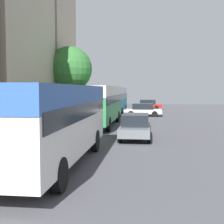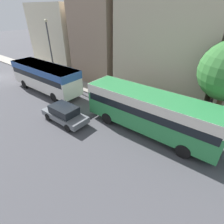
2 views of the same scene
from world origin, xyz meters
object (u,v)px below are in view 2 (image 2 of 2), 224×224
at_px(bus_following, 150,108).
at_px(car_crossing, 65,114).
at_px(bus_lead, 45,75).
at_px(motorcycle_behind_lead, 19,73).

distance_m(bus_following, car_crossing, 7.07).
xyz_separation_m(bus_lead, bus_following, (-0.28, 12.97, 0.05)).
bearing_deg(car_crossing, bus_following, 116.99).
bearing_deg(bus_following, bus_lead, -88.76).
bearing_deg(motorcycle_behind_lead, bus_following, 90.00).
distance_m(bus_lead, car_crossing, 7.46).
bearing_deg(car_crossing, bus_lead, -113.01).
height_order(bus_following, car_crossing, bus_following).
xyz_separation_m(bus_following, car_crossing, (3.16, -6.20, -1.27)).
distance_m(bus_lead, motorcycle_behind_lead, 7.15).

